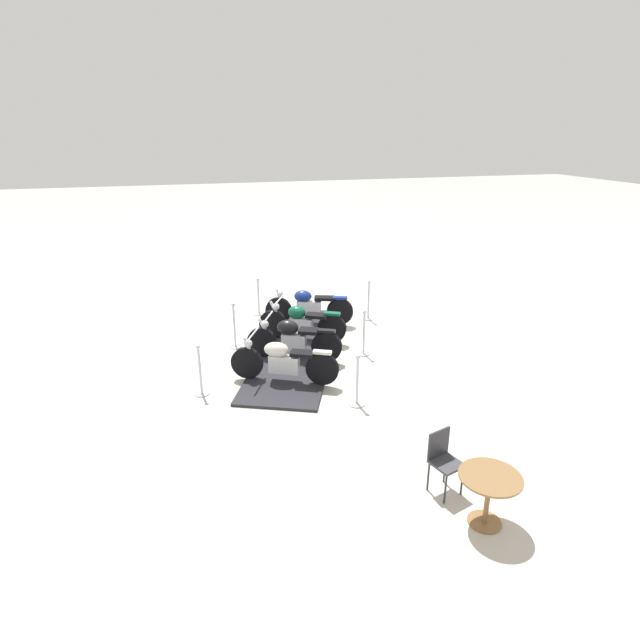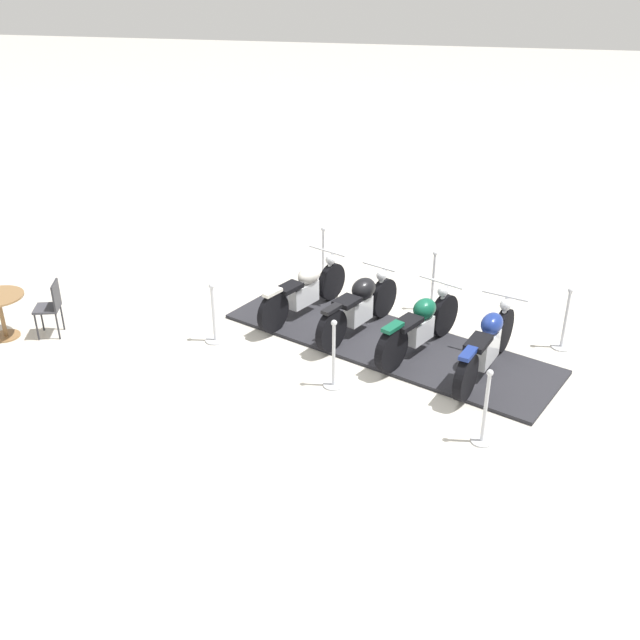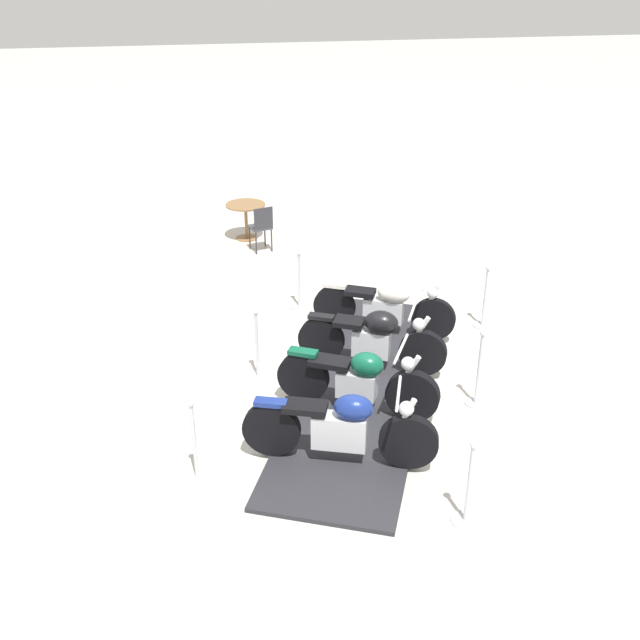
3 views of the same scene
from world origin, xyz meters
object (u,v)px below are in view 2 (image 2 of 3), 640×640
object	(u,v)px
motorcycle_cream	(305,289)
stanchion_left_rear	(214,323)
stanchion_right_front	(564,328)
motorcycle_forest	(420,325)
stanchion_right_mid	(433,289)
stanchion_right_rear	(323,261)
stanchion_left_mid	(334,364)
stanchion_left_front	(484,416)
motorcycle_navy	(487,344)
cafe_chair_near_table	(51,305)
motorcycle_black	(360,305)

from	to	relation	value
motorcycle_cream	stanchion_left_rear	distance (m)	1.75
motorcycle_cream	stanchion_right_front	distance (m)	4.36
motorcycle_forest	stanchion_right_mid	distance (m)	1.64
motorcycle_forest	stanchion_right_rear	world-z (taller)	motorcycle_forest
stanchion_right_mid	stanchion_left_mid	size ratio (longest dim) A/B	1.04
motorcycle_forest	stanchion_left_front	size ratio (longest dim) A/B	1.80
motorcycle_cream	stanchion_left_front	world-z (taller)	stanchion_left_front
motorcycle_forest	motorcycle_cream	distance (m)	2.27
motorcycle_navy	stanchion_left_rear	world-z (taller)	motorcycle_navy
motorcycle_cream	stanchion_right_rear	bearing A→B (deg)	26.99
stanchion_right_front	stanchion_right_rear	xyz separation A→B (m)	(-4.37, 1.91, 0.01)
stanchion_left_rear	cafe_chair_near_table	bearing A→B (deg)	-172.88
motorcycle_cream	stanchion_right_rear	size ratio (longest dim) A/B	1.95
stanchion_left_front	motorcycle_forest	bearing A→B (deg)	115.39
motorcycle_forest	motorcycle_navy	bearing A→B (deg)	-85.14
stanchion_left_mid	stanchion_left_front	bearing A→B (deg)	-23.59
motorcycle_navy	cafe_chair_near_table	world-z (taller)	motorcycle_navy
stanchion_left_mid	stanchion_right_rear	size ratio (longest dim) A/B	1.03
motorcycle_cream	stanchion_right_mid	distance (m)	2.28
motorcycle_black	stanchion_left_front	world-z (taller)	stanchion_left_front
motorcycle_cream	stanchion_right_front	size ratio (longest dim) A/B	1.96
cafe_chair_near_table	motorcycle_navy	bearing A→B (deg)	164.14
stanchion_left_front	stanchion_left_rear	xyz separation A→B (m)	(-4.37, 1.91, -0.08)
motorcycle_cream	cafe_chair_near_table	distance (m)	4.26
stanchion_left_front	stanchion_left_mid	xyz separation A→B (m)	(-2.18, 0.95, -0.03)
stanchion_left_mid	stanchion_left_rear	distance (m)	2.38
stanchion_left_front	cafe_chair_near_table	distance (m)	7.25
motorcycle_cream	stanchion_right_mid	xyz separation A→B (m)	(2.17, 0.71, -0.11)
stanchion_right_rear	stanchion_right_mid	bearing A→B (deg)	-23.59
stanchion_left_front	stanchion_right_front	bearing A→B (deg)	66.41
motorcycle_cream	cafe_chair_near_table	size ratio (longest dim) A/B	2.20
stanchion_right_front	cafe_chair_near_table	world-z (taller)	stanchion_right_front
motorcycle_cream	stanchion_left_front	size ratio (longest dim) A/B	1.88
stanchion_left_front	stanchion_left_mid	bearing A→B (deg)	156.41
stanchion_right_mid	stanchion_left_mid	distance (m)	3.12
motorcycle_black	stanchion_right_front	distance (m)	3.32
stanchion_left_rear	cafe_chair_near_table	xyz separation A→B (m)	(-2.71, -0.34, 0.23)
stanchion_left_front	stanchion_right_front	world-z (taller)	stanchion_left_front
motorcycle_navy	stanchion_left_front	world-z (taller)	stanchion_left_front
stanchion_left_front	stanchion_right_front	xyz separation A→B (m)	(1.25, 2.86, -0.05)
motorcycle_navy	stanchion_left_mid	distance (m)	2.33
motorcycle_black	cafe_chair_near_table	size ratio (longest dim) A/B	2.13
motorcycle_forest	stanchion_left_mid	bearing A→B (deg)	164.65
stanchion_left_rear	motorcycle_black	bearing A→B (deg)	17.65
stanchion_right_front	stanchion_right_rear	size ratio (longest dim) A/B	1.00
motorcycle_navy	cafe_chair_near_table	distance (m)	7.09
cafe_chair_near_table	stanchion_right_front	bearing A→B (deg)	171.67
stanchion_left_mid	stanchion_right_rear	world-z (taller)	stanchion_left_mid
stanchion_right_mid	stanchion_left_rear	world-z (taller)	stanchion_right_mid
stanchion_left_mid	motorcycle_forest	bearing A→B (deg)	46.57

